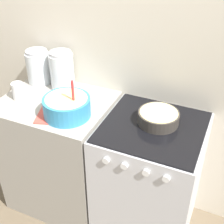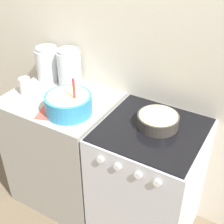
{
  "view_description": "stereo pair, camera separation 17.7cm",
  "coord_description": "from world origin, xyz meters",
  "px_view_note": "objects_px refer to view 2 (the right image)",
  "views": [
    {
      "loc": [
        0.7,
        -1.16,
        2.0
      ],
      "look_at": [
        0.07,
        0.27,
        0.96
      ],
      "focal_mm": 50.0,
      "sensor_mm": 36.0,
      "label": 1
    },
    {
      "loc": [
        0.86,
        -1.08,
        2.0
      ],
      "look_at": [
        0.07,
        0.27,
        0.96
      ],
      "focal_mm": 50.0,
      "sensor_mm": 36.0,
      "label": 2
    }
  ],
  "objects_px": {
    "stove": "(147,184)",
    "mixing_bowl": "(68,103)",
    "baking_pan": "(158,120)",
    "tin_can": "(25,86)",
    "storage_jar_middle": "(70,70)",
    "storage_jar_left": "(48,65)"
  },
  "relations": [
    {
      "from": "mixing_bowl",
      "to": "storage_jar_middle",
      "type": "distance_m",
      "value": 0.37
    },
    {
      "from": "storage_jar_left",
      "to": "storage_jar_middle",
      "type": "bearing_deg",
      "value": 0.0
    },
    {
      "from": "stove",
      "to": "tin_can",
      "type": "height_order",
      "value": "tin_can"
    },
    {
      "from": "baking_pan",
      "to": "tin_can",
      "type": "bearing_deg",
      "value": -173.43
    },
    {
      "from": "stove",
      "to": "storage_jar_middle",
      "type": "distance_m",
      "value": 0.95
    },
    {
      "from": "mixing_bowl",
      "to": "tin_can",
      "type": "xyz_separation_m",
      "value": [
        -0.4,
        0.04,
        -0.01
      ]
    },
    {
      "from": "baking_pan",
      "to": "tin_can",
      "type": "distance_m",
      "value": 0.94
    },
    {
      "from": "baking_pan",
      "to": "storage_jar_left",
      "type": "height_order",
      "value": "storage_jar_left"
    },
    {
      "from": "storage_jar_middle",
      "to": "tin_can",
      "type": "xyz_separation_m",
      "value": [
        -0.19,
        -0.26,
        -0.06
      ]
    },
    {
      "from": "storage_jar_middle",
      "to": "stove",
      "type": "bearing_deg",
      "value": -14.75
    },
    {
      "from": "storage_jar_left",
      "to": "storage_jar_middle",
      "type": "relative_size",
      "value": 0.91
    },
    {
      "from": "baking_pan",
      "to": "stove",
      "type": "bearing_deg",
      "value": -107.39
    },
    {
      "from": "baking_pan",
      "to": "storage_jar_middle",
      "type": "distance_m",
      "value": 0.77
    },
    {
      "from": "storage_jar_left",
      "to": "stove",
      "type": "bearing_deg",
      "value": -11.71
    },
    {
      "from": "stove",
      "to": "storage_jar_middle",
      "type": "bearing_deg",
      "value": 165.25
    },
    {
      "from": "storage_jar_left",
      "to": "tin_can",
      "type": "relative_size",
      "value": 2.11
    },
    {
      "from": "mixing_bowl",
      "to": "baking_pan",
      "type": "bearing_deg",
      "value": 15.57
    },
    {
      "from": "baking_pan",
      "to": "tin_can",
      "type": "xyz_separation_m",
      "value": [
        -0.94,
        -0.11,
        0.02
      ]
    },
    {
      "from": "stove",
      "to": "mixing_bowl",
      "type": "distance_m",
      "value": 0.75
    },
    {
      "from": "tin_can",
      "to": "storage_jar_middle",
      "type": "bearing_deg",
      "value": 53.87
    },
    {
      "from": "mixing_bowl",
      "to": "stove",
      "type": "bearing_deg",
      "value": 11.49
    },
    {
      "from": "stove",
      "to": "mixing_bowl",
      "type": "bearing_deg",
      "value": -168.51
    }
  ]
}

